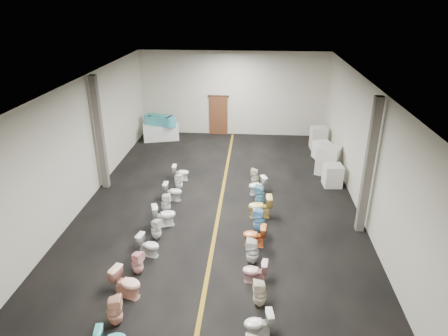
{
  "coord_description": "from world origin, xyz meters",
  "views": [
    {
      "loc": [
        1.17,
        -13.15,
        7.22
      ],
      "look_at": [
        0.05,
        1.0,
        0.98
      ],
      "focal_mm": 32.0,
      "sensor_mm": 36.0,
      "label": 1
    }
  ],
  "objects": [
    {
      "name": "back_door",
      "position": [
        -0.8,
        7.94,
        1.05
      ],
      "size": [
        1.0,
        0.1,
        2.1
      ],
      "primitive_type": "cube",
      "color": "#562D19",
      "rests_on": "floor"
    },
    {
      "name": "ceiling",
      "position": [
        0.0,
        0.0,
        4.5
      ],
      "size": [
        16.0,
        16.0,
        0.0
      ],
      "primitive_type": "plane",
      "rotation": [
        3.14,
        0.0,
        0.0
      ],
      "color": "black",
      "rests_on": "ground"
    },
    {
      "name": "toilet_right_8",
      "position": [
        1.46,
        -0.12,
        0.4
      ],
      "size": [
        0.47,
        0.46,
        0.81
      ],
      "primitive_type": "imported",
      "rotation": [
        0.0,
        0.0,
        -1.9
      ],
      "color": "#65ABCC",
      "rests_on": "floor"
    },
    {
      "name": "floor",
      "position": [
        0.0,
        0.0,
        0.0
      ],
      "size": [
        16.0,
        16.0,
        0.0
      ],
      "primitive_type": "plane",
      "color": "black",
      "rests_on": "ground"
    },
    {
      "name": "toilet_right_1",
      "position": [
        1.4,
        -6.25,
        0.34
      ],
      "size": [
        0.71,
        0.48,
        0.67
      ],
      "primitive_type": "imported",
      "rotation": [
        0.0,
        0.0,
        -1.41
      ],
      "color": "silver",
      "rests_on": "floor"
    },
    {
      "name": "display_table",
      "position": [
        -3.79,
        6.8,
        0.41
      ],
      "size": [
        2.01,
        1.38,
        0.82
      ],
      "primitive_type": "cube",
      "rotation": [
        0.0,
        0.0,
        0.28
      ],
      "color": "white",
      "rests_on": "floor"
    },
    {
      "name": "toilet_left_2",
      "position": [
        -1.97,
        -5.19,
        0.4
      ],
      "size": [
        0.89,
        0.66,
        0.8
      ],
      "primitive_type": "imported",
      "rotation": [
        0.0,
        0.0,
        1.27
      ],
      "color": "#FDB6A0",
      "rests_on": "floor"
    },
    {
      "name": "toilet_left_10",
      "position": [
        -1.83,
        1.82,
        0.34
      ],
      "size": [
        0.7,
        0.44,
        0.69
      ],
      "primitive_type": "imported",
      "rotation": [
        0.0,
        0.0,
        1.66
      ],
      "color": "white",
      "rests_on": "floor"
    },
    {
      "name": "toilet_right_7",
      "position": [
        1.46,
        -0.95,
        0.41
      ],
      "size": [
        0.84,
        0.52,
        0.83
      ],
      "primitive_type": "imported",
      "rotation": [
        0.0,
        0.0,
        -1.5
      ],
      "color": "#E7C157",
      "rests_on": "floor"
    },
    {
      "name": "appliance_crate_d",
      "position": [
        4.4,
        6.08,
        0.54
      ],
      "size": [
        0.78,
        0.78,
        1.09
      ],
      "primitive_type": "cube",
      "rotation": [
        0.0,
        0.0,
        0.03
      ],
      "color": "silver",
      "rests_on": "floor"
    },
    {
      "name": "toilet_left_4",
      "position": [
        -1.85,
        -3.44,
        0.35
      ],
      "size": [
        0.75,
        0.53,
        0.69
      ],
      "primitive_type": "imported",
      "rotation": [
        0.0,
        0.0,
        1.34
      ],
      "color": "silver",
      "rests_on": "floor"
    },
    {
      "name": "bathtub",
      "position": [
        -3.79,
        6.8,
        1.07
      ],
      "size": [
        1.8,
        1.03,
        0.55
      ],
      "rotation": [
        0.0,
        0.0,
        -0.31
      ],
      "color": "teal",
      "rests_on": "display_table"
    },
    {
      "name": "appliance_crate_b",
      "position": [
        4.4,
        3.01,
        0.61
      ],
      "size": [
        1.18,
        1.18,
        1.22
      ],
      "primitive_type": "cube",
      "rotation": [
        0.0,
        0.0,
        -0.43
      ],
      "color": "silver",
      "rests_on": "floor"
    },
    {
      "name": "wall_back",
      "position": [
        0.0,
        8.0,
        2.25
      ],
      "size": [
        10.0,
        0.0,
        10.0
      ],
      "primitive_type": "plane",
      "rotation": [
        1.57,
        0.0,
        0.0
      ],
      "color": "beige",
      "rests_on": "ground"
    },
    {
      "name": "column_right",
      "position": [
        4.75,
        -1.5,
        2.25
      ],
      "size": [
        0.25,
        0.25,
        4.5
      ],
      "primitive_type": "cube",
      "color": "#59544C",
      "rests_on": "floor"
    },
    {
      "name": "toilet_right_10",
      "position": [
        1.27,
        1.65,
        0.35
      ],
      "size": [
        0.36,
        0.36,
        0.69
      ],
      "primitive_type": "imported",
      "rotation": [
        0.0,
        0.0,
        -1.73
      ],
      "color": "beige",
      "rests_on": "floor"
    },
    {
      "name": "toilet_left_1",
      "position": [
        -1.96,
        -6.18,
        0.4
      ],
      "size": [
        0.44,
        0.43,
        0.8
      ],
      "primitive_type": "imported",
      "rotation": [
        0.0,
        0.0,
        1.78
      ],
      "color": "#EFAD93",
      "rests_on": "floor"
    },
    {
      "name": "toilet_right_2",
      "position": [
        1.44,
        -5.29,
        0.38
      ],
      "size": [
        0.38,
        0.37,
        0.75
      ],
      "primitive_type": "imported",
      "rotation": [
        0.0,
        0.0,
        -1.47
      ],
      "color": "beige",
      "rests_on": "floor"
    },
    {
      "name": "toilet_right_9",
      "position": [
        1.37,
        0.83,
        0.35
      ],
      "size": [
        0.8,
        0.65,
        0.71
      ],
      "primitive_type": "imported",
      "rotation": [
        0.0,
        0.0,
        -1.14
      ],
      "color": "white",
      "rests_on": "floor"
    },
    {
      "name": "door_frame",
      "position": [
        -0.8,
        7.95,
        2.12
      ],
      "size": [
        1.15,
        0.08,
        0.1
      ],
      "primitive_type": "cube",
      "color": "#331C11",
      "rests_on": "back_door"
    },
    {
      "name": "appliance_crate_c",
      "position": [
        4.4,
        4.74,
        0.41
      ],
      "size": [
        0.9,
        0.9,
        0.82
      ],
      "primitive_type": "cube",
      "rotation": [
        0.0,
        0.0,
        0.29
      ],
      "color": "white",
      "rests_on": "floor"
    },
    {
      "name": "toilet_right_3",
      "position": [
        1.31,
        -4.4,
        0.34
      ],
      "size": [
        0.71,
        0.45,
        0.69
      ],
      "primitive_type": "imported",
      "rotation": [
        0.0,
        0.0,
        -1.67
      ],
      "color": "#D89BA0",
      "rests_on": "floor"
    },
    {
      "name": "wall_left",
      "position": [
        -5.0,
        0.0,
        2.25
      ],
      "size": [
        0.0,
        16.0,
        16.0
      ],
      "primitive_type": "plane",
      "rotation": [
        1.57,
        0.0,
        1.57
      ],
      "color": "beige",
      "rests_on": "ground"
    },
    {
      "name": "toilet_right_6",
      "position": [
        1.42,
        -1.86,
        0.42
      ],
      "size": [
        0.42,
        0.42,
        0.84
      ],
      "primitive_type": "imported",
      "rotation": [
        0.0,
        0.0,
        -1.67
      ],
      "color": "#74B2E5",
      "rests_on": "floor"
    },
    {
      "name": "appliance_crate_a",
      "position": [
        4.4,
        1.8,
        0.45
      ],
      "size": [
        0.75,
        0.75,
        0.9
      ],
      "primitive_type": "cube",
      "rotation": [
        0.0,
        0.0,
        0.08
      ],
      "color": "silver",
      "rests_on": "floor"
    },
    {
      "name": "aisle_stripe",
      "position": [
        0.0,
        0.0,
        0.0
      ],
      "size": [
        0.12,
        15.6,
        0.01
      ],
      "primitive_type": "cube",
      "color": "brown",
      "rests_on": "floor"
    },
    {
      "name": "column_left",
      "position": [
        -4.75,
        1.0,
        2.25
      ],
      "size": [
        0.25,
        0.25,
        4.5
      ],
      "primitive_type": "cube",
      "color": "#59544C",
      "rests_on": "floor"
    },
    {
      "name": "toilet_right_5",
      "position": [
        1.28,
        -2.69,
        0.37
      ],
      "size": [
        0.75,
        0.48,
        0.73
      ],
      "primitive_type": "imported",
      "rotation": [
        0.0,
        0.0,
        -1.67
      ],
      "color": "orange",
      "rests_on": "floor"
    },
    {
      "name": "toilet_left_3",
      "position": [
        -1.94,
        -4.3,
        0.36
      ],
      "size": [
        0.42,
        0.42,
        0.72
      ],
      "primitive_type": "imported",
      "rotation": [
        0.0,
        0.0,
        1.21
      ],
      "color": "#F9B6B3",
      "rests_on": "floor"
    },
    {
      "name": "toilet_left_6",
      "position": [
        -1.75,
        -1.75,
        0.4
      ],
      "size": [
        0.88,
        0.67,
        0.79
      ],
      "primitive_type": "imported",
      "rotation": [
        0.0,
        0.0,
        1.91
      ],
      "color": "white",
      "rests_on": "floor"
    },
    {
      "name": "wall_front",
      "position": [
        0.0,
        -8.0,
        2.25
      ],
      "size": [
        10.0,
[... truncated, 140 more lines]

